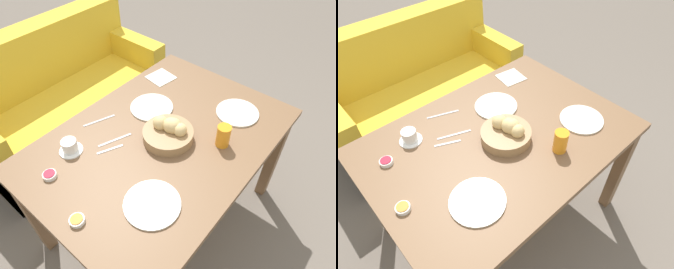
% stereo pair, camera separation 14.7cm
% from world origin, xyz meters
% --- Properties ---
extents(ground_plane, '(10.00, 10.00, 0.00)m').
position_xyz_m(ground_plane, '(0.00, 0.00, 0.00)').
color(ground_plane, '#6B6056').
extents(dining_table, '(1.31, 0.94, 0.76)m').
position_xyz_m(dining_table, '(0.00, 0.00, 0.66)').
color(dining_table, brown).
rests_on(dining_table, ground_plane).
extents(couch, '(1.51, 0.70, 0.90)m').
position_xyz_m(couch, '(0.14, 1.11, 0.33)').
color(couch, gold).
rests_on(couch, ground_plane).
extents(bread_basket, '(0.25, 0.25, 0.12)m').
position_xyz_m(bread_basket, '(0.02, -0.03, 0.80)').
color(bread_basket, '#99754C').
rests_on(bread_basket, dining_table).
extents(plate_near_left, '(0.24, 0.24, 0.01)m').
position_xyz_m(plate_near_left, '(-0.32, -0.22, 0.77)').
color(plate_near_left, silver).
rests_on(plate_near_left, dining_table).
extents(plate_near_right, '(0.23, 0.23, 0.01)m').
position_xyz_m(plate_near_right, '(0.40, -0.20, 0.77)').
color(plate_near_right, silver).
rests_on(plate_near_right, dining_table).
extents(plate_far_center, '(0.24, 0.24, 0.01)m').
position_xyz_m(plate_far_center, '(0.14, 0.19, 0.77)').
color(plate_far_center, silver).
rests_on(plate_far_center, dining_table).
extents(juice_glass, '(0.07, 0.07, 0.12)m').
position_xyz_m(juice_glass, '(0.15, -0.26, 0.82)').
color(juice_glass, orange).
rests_on(juice_glass, dining_table).
extents(coffee_cup, '(0.11, 0.11, 0.07)m').
position_xyz_m(coffee_cup, '(-0.34, 0.28, 0.79)').
color(coffee_cup, white).
rests_on(coffee_cup, dining_table).
extents(jam_bowl_berry, '(0.06, 0.06, 0.02)m').
position_xyz_m(jam_bowl_berry, '(-0.50, 0.22, 0.77)').
color(jam_bowl_berry, white).
rests_on(jam_bowl_berry, dining_table).
extents(jam_bowl_honey, '(0.06, 0.06, 0.02)m').
position_xyz_m(jam_bowl_honey, '(-0.56, -0.04, 0.77)').
color(jam_bowl_honey, white).
rests_on(jam_bowl_honey, dining_table).
extents(fork_silver, '(0.17, 0.07, 0.00)m').
position_xyz_m(fork_silver, '(-0.11, 0.33, 0.76)').
color(fork_silver, '#B7B7BC').
rests_on(fork_silver, dining_table).
extents(knife_silver, '(0.17, 0.07, 0.00)m').
position_xyz_m(knife_silver, '(-0.16, 0.17, 0.76)').
color(knife_silver, '#B7B7BC').
rests_on(knife_silver, dining_table).
extents(spoon_coffee, '(0.12, 0.06, 0.00)m').
position_xyz_m(spoon_coffee, '(-0.22, 0.14, 0.76)').
color(spoon_coffee, '#B7B7BC').
rests_on(spoon_coffee, dining_table).
extents(napkin, '(0.17, 0.17, 0.00)m').
position_xyz_m(napkin, '(0.40, 0.34, 0.76)').
color(napkin, silver).
rests_on(napkin, dining_table).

